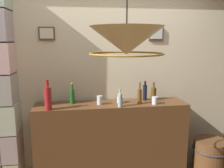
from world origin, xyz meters
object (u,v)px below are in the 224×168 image
liquor_bottle_scotch (153,93)px  liquor_bottle_rye (120,100)px  liquor_bottle_mezcal (145,92)px  glass_tumbler_highball (155,100)px  liquor_bottle_vermouth (72,96)px  pendant_lamp (127,41)px  liquor_bottle_bourbon (48,98)px  glass_tumbler_rocks (100,100)px  glass_tumbler_shot (120,100)px  liquor_bottle_whiskey (140,96)px  wooden_barrel (209,160)px

liquor_bottle_scotch → liquor_bottle_rye: (-0.48, -0.25, -0.00)m
liquor_bottle_mezcal → glass_tumbler_highball: size_ratio=2.75×
liquor_bottle_vermouth → pendant_lamp: (0.46, -0.96, 0.65)m
liquor_bottle_bourbon → pendant_lamp: 1.19m
glass_tumbler_rocks → pendant_lamp: bearing=-81.3°
glass_tumbler_highball → pendant_lamp: (-0.52, -0.78, 0.70)m
glass_tumbler_shot → pendant_lamp: (-0.12, -0.90, 0.70)m
liquor_bottle_bourbon → pendant_lamp: bearing=-45.9°
liquor_bottle_scotch → glass_tumbler_shot: 0.46m
liquor_bottle_whiskey → liquor_bottle_rye: bearing=-161.2°
liquor_bottle_rye → liquor_bottle_mezcal: bearing=34.7°
liquor_bottle_rye → wooden_barrel: bearing=-0.6°
liquor_bottle_bourbon → glass_tumbler_highball: (1.23, 0.05, -0.09)m
glass_tumbler_rocks → glass_tumbler_highball: 0.66m
liquor_bottle_whiskey → wooden_barrel: bearing=-6.2°
liquor_bottle_scotch → liquor_bottle_vermouth: 1.02m
liquor_bottle_scotch → liquor_bottle_mezcal: 0.11m
wooden_barrel → liquor_bottle_mezcal: bearing=161.4°
liquor_bottle_scotch → liquor_bottle_vermouth: bearing=-178.7°
liquor_bottle_scotch → pendant_lamp: size_ratio=0.36×
liquor_bottle_bourbon → wooden_barrel: 2.15m
liquor_bottle_whiskey → glass_tumbler_rocks: bearing=174.1°
liquor_bottle_scotch → liquor_bottle_vermouth: (-1.02, -0.02, 0.01)m
liquor_bottle_bourbon → liquor_bottle_mezcal: 1.19m
liquor_bottle_rye → liquor_bottle_mezcal: (0.37, 0.25, 0.02)m
liquor_bottle_whiskey → liquor_bottle_mezcal: 0.20m
liquor_bottle_scotch → liquor_bottle_mezcal: bearing=176.6°
glass_tumbler_highball → pendant_lamp: size_ratio=0.14×
pendant_lamp → liquor_bottle_bourbon: bearing=134.1°
pendant_lamp → liquor_bottle_rye: bearing=83.1°
liquor_bottle_mezcal → glass_tumbler_highball: (0.06, -0.21, -0.06)m
liquor_bottle_vermouth → liquor_bottle_rye: 0.59m
liquor_bottle_scotch → liquor_bottle_whiskey: liquor_bottle_whiskey is taller
glass_tumbler_rocks → pendant_lamp: size_ratio=0.17×
liquor_bottle_rye → glass_tumbler_rocks: (-0.22, 0.14, -0.03)m
liquor_bottle_bourbon → liquor_bottle_rye: bearing=0.4°
liquor_bottle_rye → pendant_lamp: (-0.09, -0.74, 0.66)m
liquor_bottle_scotch → wooden_barrel: liquor_bottle_scotch is taller
liquor_bottle_vermouth → glass_tumbler_rocks: size_ratio=2.40×
liquor_bottle_scotch → liquor_bottle_mezcal: size_ratio=0.90×
liquor_bottle_scotch → liquor_bottle_whiskey: 0.28m
glass_tumbler_shot → liquor_bottle_whiskey: bearing=-19.6°
wooden_barrel → liquor_bottle_whiskey: bearing=173.8°
glass_tumbler_rocks → glass_tumbler_highball: size_ratio=1.15×
liquor_bottle_scotch → glass_tumbler_highball: liquor_bottle_scotch is taller
glass_tumbler_rocks → glass_tumbler_shot: (0.25, 0.03, -0.01)m
liquor_bottle_vermouth → glass_tumbler_highball: size_ratio=2.75×
liquor_bottle_vermouth → liquor_bottle_rye: (0.54, -0.23, -0.01)m
liquor_bottle_bourbon → glass_tumbler_highball: bearing=2.5°
liquor_bottle_bourbon → glass_tumbler_rocks: bearing=13.7°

